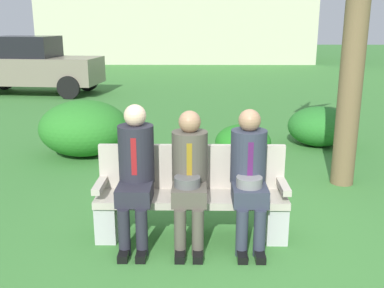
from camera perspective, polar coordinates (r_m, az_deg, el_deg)
ground_plane at (r=4.35m, az=5.00°, el=-13.09°), size 80.00×80.00×0.00m
park_bench at (r=4.41m, az=-0.06°, el=-6.60°), size 1.84×0.44×0.90m
seated_man_left at (r=4.22m, az=-7.24°, el=-3.05°), size 0.34×0.72×1.33m
seated_man_middle at (r=4.18m, az=-0.33°, el=-3.57°), size 0.34×0.72×1.27m
seated_man_right at (r=4.21m, az=7.31°, el=-3.48°), size 0.34×0.72×1.29m
shrub_near_bench at (r=7.29m, az=-13.65°, el=2.01°), size 1.41×1.29×0.88m
shrub_mid_lawn at (r=6.95m, az=6.55°, el=0.27°), size 0.87×0.79×0.54m
shrub_far_lawn at (r=7.97m, az=16.00°, el=2.20°), size 1.08×0.99×0.67m
parked_car_near at (r=14.10m, az=-19.85°, el=9.43°), size 4.03×2.02×1.68m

